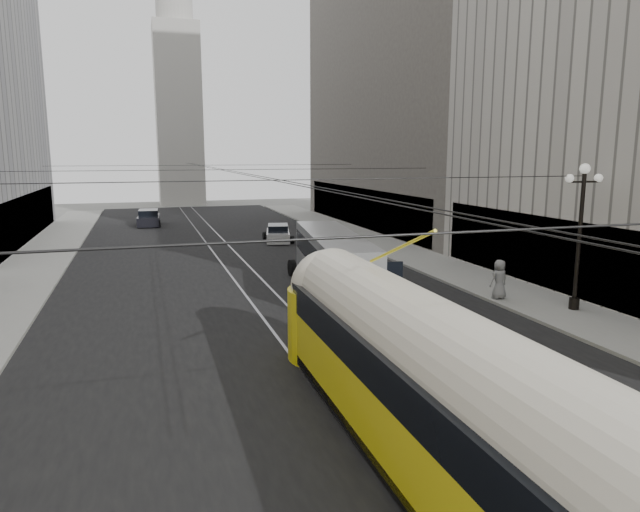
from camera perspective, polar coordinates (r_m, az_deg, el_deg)
road at (r=35.55m, az=-8.26°, el=-1.15°), size 20.00×85.00×0.02m
sidewalk_left at (r=39.12m, az=-26.75°, el=-1.00°), size 4.00×72.00×0.15m
sidewalk_right at (r=42.31m, az=7.20°, el=0.79°), size 4.00×72.00×0.15m
rail_left at (r=35.44m, az=-9.46°, el=-1.22°), size 0.12×85.00×0.04m
rail_right at (r=35.67m, az=-7.07°, el=-1.08°), size 0.12×85.00×0.04m
building_right_far at (r=56.82m, az=10.05°, el=19.55°), size 12.60×32.60×32.60m
distant_tower at (r=82.52m, az=-14.04°, el=15.49°), size 6.00×6.00×31.36m
lamppost_right_mid at (r=27.07m, az=24.57°, el=2.52°), size 1.86×0.44×6.37m
catenary at (r=33.91m, az=-8.04°, el=8.33°), size 25.00×72.00×0.23m
streetcar at (r=13.06m, az=11.42°, el=-12.82°), size 2.91×17.40×3.82m
city_bus at (r=29.15m, az=1.35°, el=-0.34°), size 3.98×11.74×2.92m
sedan_white_far at (r=45.67m, az=-4.22°, el=2.22°), size 2.67×4.59×1.36m
sedan_dark_far at (r=58.25m, az=-16.76°, el=3.63°), size 2.26×5.02×1.56m
pedestrian_sidewalk_right at (r=28.20m, az=17.49°, el=-2.24°), size 0.98×0.67×1.87m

